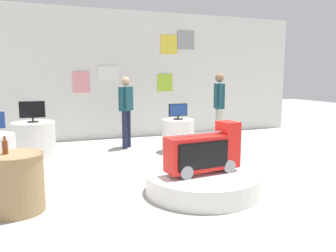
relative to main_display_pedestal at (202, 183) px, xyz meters
name	(u,v)px	position (x,y,z in m)	size (l,w,h in m)	color
ground_plane	(187,190)	(-0.18, 0.14, -0.14)	(30.00, 30.00, 0.00)	#B2ADA3
back_wall_display	(119,75)	(-0.17, 4.69, 1.55)	(10.63, 0.13, 3.37)	silver
main_display_pedestal	(202,183)	(0.00, 0.00, 0.00)	(1.64, 1.64, 0.28)	silver
novelty_firetruck_tv	(204,153)	(0.02, 0.00, 0.44)	(1.13, 0.46, 0.72)	gray
display_pedestal_left_rear	(34,139)	(-2.33, 3.18, 0.22)	(0.86, 0.86, 0.72)	silver
tv_on_left_rear	(32,111)	(-2.33, 3.18, 0.81)	(0.50, 0.22, 0.43)	black
display_pedestal_right_rear	(178,136)	(0.65, 2.54, 0.22)	(0.71, 0.71, 0.72)	silver
tv_on_right_rear	(178,111)	(0.65, 2.54, 0.76)	(0.43, 0.22, 0.35)	black
side_table_round	(17,182)	(-2.46, 0.16, 0.23)	(0.67, 0.67, 0.74)	#9E7F56
bottle_on_side_table	(5,147)	(-2.56, 0.19, 0.68)	(0.07, 0.07, 0.22)	brown
shopper_browsing_near_truck	(219,104)	(1.78, 2.76, 0.87)	(0.31, 0.53, 1.72)	#B2ADA3
shopper_browsing_rear	(126,107)	(-0.33, 3.32, 0.83)	(0.39, 0.46, 1.65)	#1E233F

